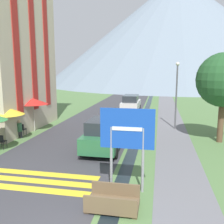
{
  "coord_description": "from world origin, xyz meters",
  "views": [
    {
      "loc": [
        2.6,
        -5.18,
        4.55
      ],
      "look_at": [
        -0.31,
        10.0,
        1.89
      ],
      "focal_mm": 40.0,
      "sensor_mm": 36.0,
      "label": 1
    }
  ],
  "objects_px": {
    "streetlamp": "(177,90)",
    "cafe_umbrella_rear_red": "(33,101)",
    "cafe_chair_far_left": "(22,129)",
    "cafe_chair_near_left": "(1,141)",
    "parked_car_near": "(104,135)",
    "tree_by_path": "(224,80)",
    "road_sign": "(127,136)",
    "parked_car_far": "(131,103)",
    "cafe_umbrella_middle_yellow": "(8,111)",
    "footbridge": "(113,202)",
    "person_seated_near": "(20,128)"
  },
  "relations": [
    {
      "from": "parked_car_far",
      "to": "tree_by_path",
      "type": "bearing_deg",
      "value": -56.35
    },
    {
      "from": "footbridge",
      "to": "cafe_chair_near_left",
      "type": "relative_size",
      "value": 2.0
    },
    {
      "from": "parked_car_near",
      "to": "streetlamp",
      "type": "relative_size",
      "value": 0.77
    },
    {
      "from": "parked_car_near",
      "to": "parked_car_far",
      "type": "height_order",
      "value": "same"
    },
    {
      "from": "cafe_chair_far_left",
      "to": "cafe_umbrella_middle_yellow",
      "type": "height_order",
      "value": "cafe_umbrella_middle_yellow"
    },
    {
      "from": "road_sign",
      "to": "cafe_umbrella_rear_red",
      "type": "height_order",
      "value": "road_sign"
    },
    {
      "from": "parked_car_near",
      "to": "streetlamp",
      "type": "xyz_separation_m",
      "value": [
        4.25,
        6.23,
        2.11
      ]
    },
    {
      "from": "road_sign",
      "to": "parked_car_far",
      "type": "bearing_deg",
      "value": 96.11
    },
    {
      "from": "parked_car_near",
      "to": "cafe_umbrella_rear_red",
      "type": "height_order",
      "value": "cafe_umbrella_rear_red"
    },
    {
      "from": "cafe_chair_far_left",
      "to": "cafe_chair_near_left",
      "type": "xyz_separation_m",
      "value": [
        0.4,
        -2.88,
        0.0
      ]
    },
    {
      "from": "cafe_chair_far_left",
      "to": "parked_car_near",
      "type": "bearing_deg",
      "value": -10.87
    },
    {
      "from": "footbridge",
      "to": "tree_by_path",
      "type": "height_order",
      "value": "tree_by_path"
    },
    {
      "from": "road_sign",
      "to": "streetlamp",
      "type": "bearing_deg",
      "value": 77.48
    },
    {
      "from": "cafe_chair_far_left",
      "to": "footbridge",
      "type": "bearing_deg",
      "value": -37.62
    },
    {
      "from": "cafe_umbrella_middle_yellow",
      "to": "tree_by_path",
      "type": "distance_m",
      "value": 13.54
    },
    {
      "from": "cafe_chair_near_left",
      "to": "cafe_umbrella_rear_red",
      "type": "distance_m",
      "value": 4.57
    },
    {
      "from": "parked_car_near",
      "to": "tree_by_path",
      "type": "distance_m",
      "value": 8.04
    },
    {
      "from": "cafe_umbrella_rear_red",
      "to": "cafe_chair_far_left",
      "type": "bearing_deg",
      "value": -99.47
    },
    {
      "from": "road_sign",
      "to": "streetlamp",
      "type": "relative_size",
      "value": 0.62
    },
    {
      "from": "road_sign",
      "to": "cafe_umbrella_middle_yellow",
      "type": "distance_m",
      "value": 9.76
    },
    {
      "from": "cafe_chair_far_left",
      "to": "streetlamp",
      "type": "xyz_separation_m",
      "value": [
        10.49,
        4.2,
        2.5
      ]
    },
    {
      "from": "cafe_chair_near_left",
      "to": "parked_car_far",
      "type": "bearing_deg",
      "value": 43.69
    },
    {
      "from": "person_seated_near",
      "to": "tree_by_path",
      "type": "bearing_deg",
      "value": 6.91
    },
    {
      "from": "road_sign",
      "to": "cafe_umbrella_middle_yellow",
      "type": "xyz_separation_m",
      "value": [
        -8.26,
        5.19,
        -0.18
      ]
    },
    {
      "from": "cafe_chair_far_left",
      "to": "streetlamp",
      "type": "distance_m",
      "value": 11.58
    },
    {
      "from": "cafe_umbrella_rear_red",
      "to": "streetlamp",
      "type": "height_order",
      "value": "streetlamp"
    },
    {
      "from": "tree_by_path",
      "to": "road_sign",
      "type": "bearing_deg",
      "value": -123.36
    },
    {
      "from": "cafe_umbrella_middle_yellow",
      "to": "cafe_chair_far_left",
      "type": "bearing_deg",
      "value": 83.7
    },
    {
      "from": "cafe_umbrella_rear_red",
      "to": "cafe_chair_near_left",
      "type": "bearing_deg",
      "value": -87.56
    },
    {
      "from": "cafe_umbrella_middle_yellow",
      "to": "streetlamp",
      "type": "xyz_separation_m",
      "value": [
        10.63,
        5.47,
        1.08
      ]
    },
    {
      "from": "road_sign",
      "to": "cafe_chair_far_left",
      "type": "relative_size",
      "value": 3.72
    },
    {
      "from": "footbridge",
      "to": "cafe_umbrella_rear_red",
      "type": "height_order",
      "value": "cafe_umbrella_rear_red"
    },
    {
      "from": "road_sign",
      "to": "cafe_umbrella_rear_red",
      "type": "bearing_deg",
      "value": 135.36
    },
    {
      "from": "parked_car_far",
      "to": "person_seated_near",
      "type": "height_order",
      "value": "parked_car_far"
    },
    {
      "from": "road_sign",
      "to": "cafe_chair_near_left",
      "type": "height_order",
      "value": "road_sign"
    },
    {
      "from": "cafe_chair_far_left",
      "to": "streetlamp",
      "type": "bearing_deg",
      "value": 28.94
    },
    {
      "from": "cafe_chair_far_left",
      "to": "streetlamp",
      "type": "relative_size",
      "value": 0.17
    },
    {
      "from": "cafe_chair_near_left",
      "to": "cafe_umbrella_middle_yellow",
      "type": "distance_m",
      "value": 2.22
    },
    {
      "from": "cafe_chair_far_left",
      "to": "person_seated_near",
      "type": "relative_size",
      "value": 0.69
    },
    {
      "from": "parked_car_near",
      "to": "person_seated_near",
      "type": "xyz_separation_m",
      "value": [
        -6.09,
        1.5,
        -0.23
      ]
    },
    {
      "from": "cafe_chair_near_left",
      "to": "cafe_umbrella_rear_red",
      "type": "height_order",
      "value": "cafe_umbrella_rear_red"
    },
    {
      "from": "tree_by_path",
      "to": "cafe_umbrella_middle_yellow",
      "type": "bearing_deg",
      "value": -170.09
    },
    {
      "from": "streetlamp",
      "to": "tree_by_path",
      "type": "distance_m",
      "value": 4.17
    },
    {
      "from": "road_sign",
      "to": "cafe_umbrella_middle_yellow",
      "type": "relative_size",
      "value": 1.45
    },
    {
      "from": "streetlamp",
      "to": "cafe_umbrella_rear_red",
      "type": "bearing_deg",
      "value": -164.43
    },
    {
      "from": "parked_car_near",
      "to": "person_seated_near",
      "type": "bearing_deg",
      "value": 166.18
    },
    {
      "from": "footbridge",
      "to": "person_seated_near",
      "type": "relative_size",
      "value": 1.38
    },
    {
      "from": "footbridge",
      "to": "cafe_umbrella_middle_yellow",
      "type": "bearing_deg",
      "value": 140.86
    },
    {
      "from": "streetlamp",
      "to": "parked_car_near",
      "type": "bearing_deg",
      "value": -124.3
    },
    {
      "from": "cafe_umbrella_middle_yellow",
      "to": "person_seated_near",
      "type": "distance_m",
      "value": 1.49
    }
  ]
}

